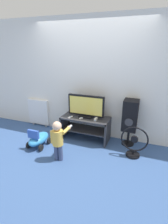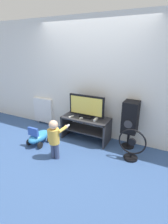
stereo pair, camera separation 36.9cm
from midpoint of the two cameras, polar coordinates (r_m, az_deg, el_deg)
ground_plane at (r=3.87m, az=-3.55°, el=-10.31°), size 16.00×16.00×0.00m
wall_back at (r=3.90m, az=-0.53°, el=10.46°), size 10.00×0.06×2.60m
tv_stand at (r=3.90m, az=-2.21°, el=-4.30°), size 1.06×0.48×0.53m
television at (r=3.76m, az=-2.17°, el=1.71°), size 0.81×0.20×0.50m
game_console at (r=3.68m, az=1.08°, el=-2.37°), size 0.05×0.16×0.05m
remote_primary at (r=3.85m, az=-7.19°, el=-1.69°), size 0.07×0.13×0.03m
remote_secondary at (r=3.78m, az=-3.48°, el=-1.98°), size 0.09×0.13×0.03m
child at (r=3.21m, az=-11.81°, el=-8.28°), size 0.29×0.44×0.77m
speaker_tower at (r=3.64m, az=12.07°, el=-1.39°), size 0.29×0.32×0.99m
floor_fan at (r=3.41m, az=13.04°, el=-10.03°), size 0.50×0.26×0.61m
ride_on_toy at (r=3.87m, az=-17.34°, el=-8.43°), size 0.34×0.57×0.43m
radiator at (r=4.76m, az=-16.73°, el=0.00°), size 0.58×0.08×0.71m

